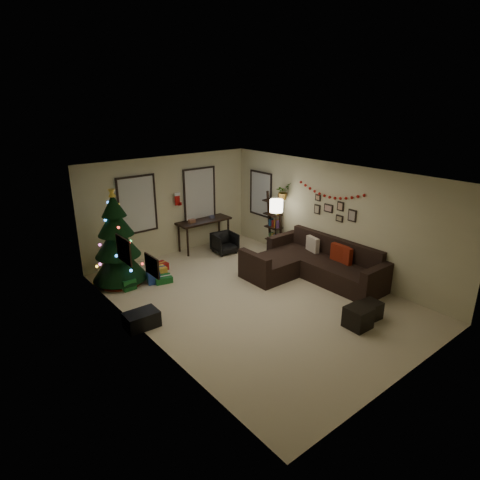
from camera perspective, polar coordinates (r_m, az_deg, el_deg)
name	(u,v)px	position (r m, az deg, el deg)	size (l,w,h in m)	color
floor	(254,298)	(9.00, 1.93, -8.05)	(7.00, 7.00, 0.00)	beige
ceiling	(255,175)	(8.12, 2.15, 9.11)	(7.00, 7.00, 0.00)	white
wall_back	(170,206)	(11.22, -9.81, 4.70)	(5.00, 5.00, 0.00)	beige
wall_front	(413,302)	(6.47, 23.03, -7.94)	(5.00, 5.00, 0.00)	beige
wall_left	(144,270)	(7.18, -13.23, -4.10)	(7.00, 7.00, 0.00)	beige
wall_right	(332,218)	(10.21, 12.70, 3.02)	(7.00, 7.00, 0.00)	beige
window_back_left	(137,205)	(10.73, -14.21, 4.81)	(1.05, 0.06, 1.50)	#728CB2
window_back_right	(199,194)	(11.63, -5.71, 6.42)	(1.05, 0.06, 1.50)	#728CB2
window_right_wall	(261,194)	(11.83, 2.97, 6.47)	(0.06, 0.90, 1.30)	#728CB2
christmas_tree	(117,244)	(9.74, -16.80, -0.56)	(1.25, 1.25, 2.32)	black
presents	(147,276)	(9.98, -12.86, -4.94)	(1.50, 1.00, 0.30)	#14591E
sofa	(312,265)	(10.01, 10.01, -3.48)	(2.11, 3.05, 0.92)	black
pillow_red_a	(344,256)	(9.84, 14.35, -2.12)	(0.12, 0.45, 0.45)	maroon
pillow_red_b	(340,254)	(9.90, 13.78, -1.92)	(0.12, 0.46, 0.46)	maroon
pillow_cream	(313,245)	(10.39, 10.13, -0.69)	(0.12, 0.41, 0.41)	#BEAF9A
ottoman_near	(358,317)	(8.15, 16.20, -10.37)	(0.44, 0.44, 0.41)	black
ottoman_far	(370,310)	(8.56, 17.77, -9.30)	(0.37, 0.37, 0.35)	black
desk	(204,223)	(11.61, -5.08, 2.35)	(1.59, 0.57, 0.85)	black
desk_chair	(225,243)	(11.38, -2.15, -0.40)	(0.56, 0.53, 0.58)	black
bookshelf	(274,223)	(11.37, 4.79, 2.38)	(0.30, 0.51, 1.71)	black
potted_plant	(283,189)	(10.90, 6.04, 7.09)	(0.50, 0.43, 0.55)	#4C4C4C
floor_lamp	(276,210)	(10.69, 5.09, 4.24)	(0.34, 0.34, 1.63)	black
art_map	(124,250)	(7.89, -15.97, -1.36)	(0.04, 0.60, 0.50)	black
art_abstract	(152,266)	(6.91, -12.23, -3.55)	(0.04, 0.45, 0.35)	black
gallery	(334,210)	(10.09, 13.05, 4.11)	(0.03, 1.25, 0.54)	black
garland	(330,192)	(10.06, 12.47, 6.53)	(0.08, 1.90, 0.30)	#A5140C
stocking_left	(164,201)	(11.15, -10.57, 5.36)	(0.20, 0.05, 0.36)	#990F0C
stocking_right	(177,199)	(11.17, -8.75, 5.71)	(0.20, 0.05, 0.36)	#990F0C
storage_bin	(142,320)	(8.09, -13.61, -10.78)	(0.63, 0.42, 0.31)	black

